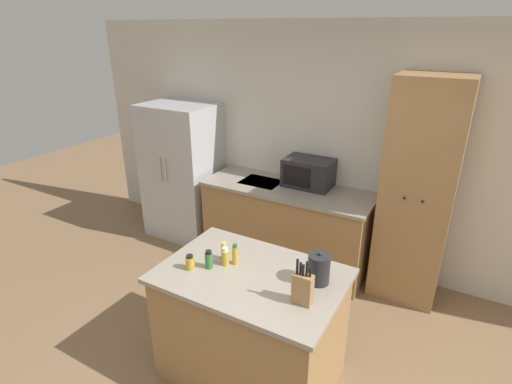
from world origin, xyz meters
The scene contains 13 objects.
wall_back centered at (0.00, 2.33, 1.30)m, with size 7.20×0.06×2.60m.
refrigerator centered at (-2.17, 1.96, 0.84)m, with size 0.87×0.70×1.68m.
back_counter centered at (-0.73, 1.96, 0.46)m, with size 1.87×0.71×0.92m.
pantry_cabinet centered at (0.57, 2.04, 1.08)m, with size 0.63×0.54×2.16m.
kitchen_island centered at (-0.25, 0.35, 0.46)m, with size 1.29×0.88×0.92m.
microwave centered at (-0.56, 2.11, 1.07)m, with size 0.51×0.35×0.30m.
knife_block centered at (0.19, 0.24, 1.03)m, with size 0.13×0.07×0.31m.
spice_bottle_tall_dark centered at (-0.66, 0.19, 0.98)m, with size 0.06×0.06×0.11m.
spice_bottle_short_red centered at (-0.41, 0.41, 1.00)m, with size 0.04×0.04×0.16m.
spice_bottle_amber_oil centered at (-0.47, 0.36, 0.99)m, with size 0.06×0.06×0.14m.
spice_bottle_green_herb centered at (-0.55, 0.27, 0.99)m, with size 0.06×0.06×0.14m.
spice_bottle_pale_salt centered at (-0.52, 0.43, 0.99)m, with size 0.04×0.04×0.14m.
kettle centered at (0.20, 0.50, 1.03)m, with size 0.15×0.15×0.23m.
Camera 1 is at (0.95, -1.68, 2.53)m, focal length 28.00 mm.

